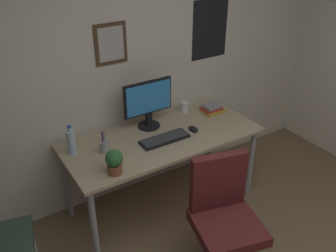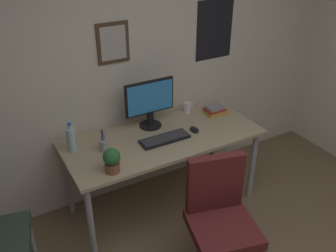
{
  "view_description": "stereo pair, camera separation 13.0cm",
  "coord_description": "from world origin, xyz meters",
  "px_view_note": "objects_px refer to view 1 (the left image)",
  "views": [
    {
      "loc": [
        -1.43,
        -0.67,
        2.39
      ],
      "look_at": [
        -0.0,
        1.6,
        0.9
      ],
      "focal_mm": 39.96,
      "sensor_mm": 36.0,
      "label": 1
    },
    {
      "loc": [
        -1.31,
        -0.74,
        2.39
      ],
      "look_at": [
        -0.0,
        1.6,
        0.9
      ],
      "focal_mm": 39.96,
      "sensor_mm": 36.0,
      "label": 2
    }
  ],
  "objects_px": {
    "monitor": "(148,102)",
    "coffee_mug_near": "(185,107)",
    "water_bottle": "(71,142)",
    "potted_plant": "(114,161)",
    "keyboard": "(165,139)",
    "computer_mouse": "(193,129)",
    "pen_cup": "(104,146)",
    "book_stack_left": "(212,109)",
    "office_chair": "(224,213)"
  },
  "relations": [
    {
      "from": "coffee_mug_near",
      "to": "computer_mouse",
      "type": "bearing_deg",
      "value": -112.75
    },
    {
      "from": "computer_mouse",
      "to": "potted_plant",
      "type": "height_order",
      "value": "potted_plant"
    },
    {
      "from": "water_bottle",
      "to": "coffee_mug_near",
      "type": "xyz_separation_m",
      "value": [
        1.17,
        0.13,
        -0.06
      ]
    },
    {
      "from": "office_chair",
      "to": "water_bottle",
      "type": "bearing_deg",
      "value": 126.89
    },
    {
      "from": "computer_mouse",
      "to": "pen_cup",
      "type": "bearing_deg",
      "value": 173.25
    },
    {
      "from": "pen_cup",
      "to": "keyboard",
      "type": "bearing_deg",
      "value": -10.99
    },
    {
      "from": "monitor",
      "to": "pen_cup",
      "type": "height_order",
      "value": "monitor"
    },
    {
      "from": "office_chair",
      "to": "keyboard",
      "type": "distance_m",
      "value": 0.81
    },
    {
      "from": "office_chair",
      "to": "monitor",
      "type": "height_order",
      "value": "monitor"
    },
    {
      "from": "monitor",
      "to": "water_bottle",
      "type": "relative_size",
      "value": 1.82
    },
    {
      "from": "keyboard",
      "to": "computer_mouse",
      "type": "xyz_separation_m",
      "value": [
        0.3,
        0.0,
        0.01
      ]
    },
    {
      "from": "monitor",
      "to": "coffee_mug_near",
      "type": "relative_size",
      "value": 4.18
    },
    {
      "from": "coffee_mug_near",
      "to": "book_stack_left",
      "type": "relative_size",
      "value": 0.53
    },
    {
      "from": "office_chair",
      "to": "potted_plant",
      "type": "xyz_separation_m",
      "value": [
        -0.57,
        0.58,
        0.33
      ]
    },
    {
      "from": "computer_mouse",
      "to": "book_stack_left",
      "type": "height_order",
      "value": "book_stack_left"
    },
    {
      "from": "office_chair",
      "to": "keyboard",
      "type": "relative_size",
      "value": 2.21
    },
    {
      "from": "monitor",
      "to": "water_bottle",
      "type": "bearing_deg",
      "value": -174.98
    },
    {
      "from": "monitor",
      "to": "potted_plant",
      "type": "height_order",
      "value": "monitor"
    },
    {
      "from": "potted_plant",
      "to": "book_stack_left",
      "type": "distance_m",
      "value": 1.28
    },
    {
      "from": "office_chair",
      "to": "potted_plant",
      "type": "relative_size",
      "value": 4.87
    },
    {
      "from": "coffee_mug_near",
      "to": "pen_cup",
      "type": "distance_m",
      "value": 0.98
    },
    {
      "from": "water_bottle",
      "to": "book_stack_left",
      "type": "xyz_separation_m",
      "value": [
        1.39,
        -0.01,
        -0.07
      ]
    },
    {
      "from": "water_bottle",
      "to": "potted_plant",
      "type": "xyz_separation_m",
      "value": [
        0.17,
        -0.42,
        -0.0
      ]
    },
    {
      "from": "water_bottle",
      "to": "pen_cup",
      "type": "relative_size",
      "value": 1.26
    },
    {
      "from": "monitor",
      "to": "computer_mouse",
      "type": "relative_size",
      "value": 4.18
    },
    {
      "from": "pen_cup",
      "to": "book_stack_left",
      "type": "bearing_deg",
      "value": 5.18
    },
    {
      "from": "office_chair",
      "to": "book_stack_left",
      "type": "height_order",
      "value": "office_chair"
    },
    {
      "from": "monitor",
      "to": "coffee_mug_near",
      "type": "xyz_separation_m",
      "value": [
        0.44,
        0.07,
        -0.19
      ]
    },
    {
      "from": "book_stack_left",
      "to": "keyboard",
      "type": "bearing_deg",
      "value": -162.95
    },
    {
      "from": "keyboard",
      "to": "pen_cup",
      "type": "relative_size",
      "value": 2.15
    },
    {
      "from": "monitor",
      "to": "potted_plant",
      "type": "distance_m",
      "value": 0.75
    },
    {
      "from": "water_bottle",
      "to": "coffee_mug_near",
      "type": "bearing_deg",
      "value": 6.52
    },
    {
      "from": "computer_mouse",
      "to": "coffee_mug_near",
      "type": "bearing_deg",
      "value": 67.25
    },
    {
      "from": "book_stack_left",
      "to": "water_bottle",
      "type": "bearing_deg",
      "value": 179.43
    },
    {
      "from": "potted_plant",
      "to": "book_stack_left",
      "type": "xyz_separation_m",
      "value": [
        1.22,
        0.41,
        -0.07
      ]
    },
    {
      "from": "pen_cup",
      "to": "office_chair",
      "type": "bearing_deg",
      "value": -59.09
    },
    {
      "from": "water_bottle",
      "to": "potted_plant",
      "type": "height_order",
      "value": "water_bottle"
    },
    {
      "from": "computer_mouse",
      "to": "book_stack_left",
      "type": "bearing_deg",
      "value": 28.88
    },
    {
      "from": "monitor",
      "to": "potted_plant",
      "type": "xyz_separation_m",
      "value": [
        -0.56,
        -0.48,
        -0.13
      ]
    },
    {
      "from": "office_chair",
      "to": "computer_mouse",
      "type": "height_order",
      "value": "office_chair"
    },
    {
      "from": "keyboard",
      "to": "coffee_mug_near",
      "type": "xyz_separation_m",
      "value": [
        0.45,
        0.35,
        0.04
      ]
    },
    {
      "from": "pen_cup",
      "to": "book_stack_left",
      "type": "relative_size",
      "value": 0.96
    },
    {
      "from": "pen_cup",
      "to": "coffee_mug_near",
      "type": "bearing_deg",
      "value": 14.96
    },
    {
      "from": "monitor",
      "to": "keyboard",
      "type": "distance_m",
      "value": 0.36
    },
    {
      "from": "book_stack_left",
      "to": "monitor",
      "type": "bearing_deg",
      "value": 173.21
    },
    {
      "from": "potted_plant",
      "to": "keyboard",
      "type": "bearing_deg",
      "value": 20.01
    },
    {
      "from": "keyboard",
      "to": "coffee_mug_near",
      "type": "distance_m",
      "value": 0.57
    },
    {
      "from": "computer_mouse",
      "to": "coffee_mug_near",
      "type": "height_order",
      "value": "coffee_mug_near"
    },
    {
      "from": "monitor",
      "to": "coffee_mug_near",
      "type": "height_order",
      "value": "monitor"
    },
    {
      "from": "keyboard",
      "to": "water_bottle",
      "type": "xyz_separation_m",
      "value": [
        -0.73,
        0.22,
        0.09
      ]
    }
  ]
}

